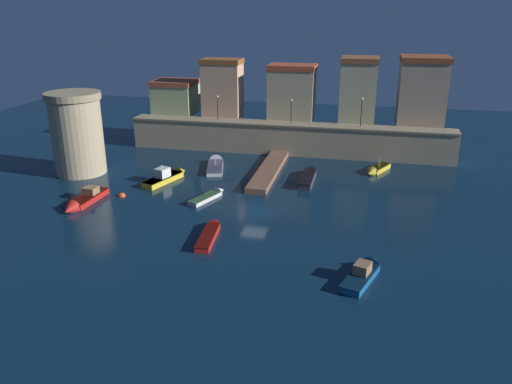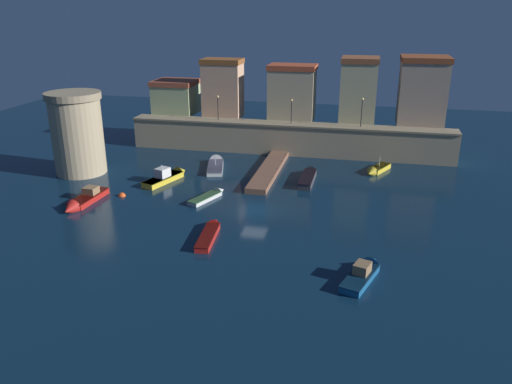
% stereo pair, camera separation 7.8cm
% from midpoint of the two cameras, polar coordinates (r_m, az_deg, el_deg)
% --- Properties ---
extents(ground_plane, '(119.65, 119.65, 0.00)m').
position_cam_midpoint_polar(ground_plane, '(51.66, -0.16, -2.05)').
color(ground_plane, '#0C2338').
extents(quay_wall, '(44.66, 3.07, 4.32)m').
position_cam_midpoint_polar(quay_wall, '(70.92, 3.66, 6.02)').
color(quay_wall, tan).
rests_on(quay_wall, ground).
extents(old_town_backdrop, '(41.59, 6.15, 9.14)m').
position_cam_midpoint_polar(old_town_backdrop, '(73.16, 6.46, 11.15)').
color(old_town_backdrop, '#A7B880').
rests_on(old_town_backdrop, ground).
extents(fortress_tower, '(6.56, 6.56, 9.94)m').
position_cam_midpoint_polar(fortress_tower, '(65.49, -19.39, 6.27)').
color(fortress_tower, tan).
rests_on(fortress_tower, ground).
extents(pier_dock, '(2.40, 15.62, 0.70)m').
position_cam_midpoint_polar(pier_dock, '(62.87, 1.50, 2.42)').
color(pier_dock, brown).
rests_on(pier_dock, ground).
extents(quay_lamp_0, '(0.32, 0.32, 3.43)m').
position_cam_midpoint_polar(quay_lamp_0, '(72.15, -4.27, 9.86)').
color(quay_lamp_0, black).
rests_on(quay_lamp_0, quay_wall).
extents(quay_lamp_1, '(0.32, 0.32, 3.33)m').
position_cam_midpoint_polar(quay_lamp_1, '(69.91, 4.04, 9.47)').
color(quay_lamp_1, black).
rests_on(quay_lamp_1, quay_wall).
extents(quay_lamp_2, '(0.32, 0.32, 3.85)m').
position_cam_midpoint_polar(quay_lamp_2, '(69.12, 11.84, 9.22)').
color(quay_lamp_2, black).
rests_on(quay_lamp_2, quay_wall).
extents(moored_boat_0, '(3.35, 5.02, 2.20)m').
position_cam_midpoint_polar(moored_boat_0, '(64.94, 13.42, 2.46)').
color(moored_boat_0, gold).
rests_on(moored_boat_0, ground).
extents(moored_boat_1, '(3.12, 5.62, 1.16)m').
position_cam_midpoint_polar(moored_boat_1, '(55.10, -5.07, -0.38)').
color(moored_boat_1, silver).
rests_on(moored_boat_1, ground).
extents(moored_boat_2, '(3.72, 7.27, 2.58)m').
position_cam_midpoint_polar(moored_boat_2, '(61.23, -9.80, 1.79)').
color(moored_boat_2, gold).
rests_on(moored_boat_2, ground).
extents(moored_boat_3, '(2.10, 6.90, 1.89)m').
position_cam_midpoint_polar(moored_boat_3, '(55.98, -18.83, -0.92)').
color(moored_boat_3, red).
rests_on(moored_boat_3, ground).
extents(moored_boat_4, '(1.53, 7.38, 1.39)m').
position_cam_midpoint_polar(moored_boat_4, '(60.72, 5.95, 1.75)').
color(moored_boat_4, '#333338').
rests_on(moored_boat_4, ground).
extents(moored_boat_5, '(3.33, 6.17, 1.83)m').
position_cam_midpoint_polar(moored_boat_5, '(40.31, 12.13, -8.72)').
color(moored_boat_5, '#195689').
rests_on(moored_boat_5, ground).
extents(moored_boat_6, '(3.54, 7.39, 2.47)m').
position_cam_midpoint_polar(moored_boat_6, '(65.71, -4.50, 3.14)').
color(moored_boat_6, silver).
rests_on(moored_boat_6, ground).
extents(moored_boat_7, '(1.82, 6.72, 1.16)m').
position_cam_midpoint_polar(moored_boat_7, '(46.17, -5.12, -4.53)').
color(moored_boat_7, red).
rests_on(moored_boat_7, ground).
extents(mooring_buoy_0, '(0.78, 0.78, 0.78)m').
position_cam_midpoint_polar(mooring_buoy_0, '(57.29, -14.76, -0.44)').
color(mooring_buoy_0, '#EA4C19').
rests_on(mooring_buoy_0, ground).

